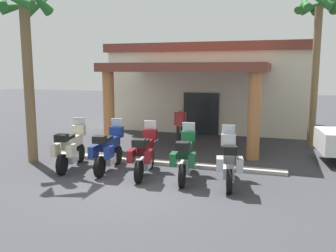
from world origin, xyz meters
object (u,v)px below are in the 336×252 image
at_px(motorcycle_blue, 108,150).
at_px(pedestrian, 180,123).
at_px(palm_tree_roadside, 25,40).
at_px(motel_building, 211,85).
at_px(motorcycle_cream, 71,148).
at_px(motorcycle_maroon, 145,153).
at_px(motorcycle_green, 185,156).
at_px(motorcycle_silver, 229,161).
at_px(palm_tree_near_portico, 318,27).

distance_m(motorcycle_blue, pedestrian, 4.60).
bearing_deg(pedestrian, palm_tree_roadside, 106.82).
relative_size(motel_building, motorcycle_blue, 4.90).
xyz_separation_m(motorcycle_cream, palm_tree_roadside, (-1.81, 0.34, 3.55)).
xyz_separation_m(motorcycle_maroon, motorcycle_green, (1.31, -0.01, 0.00)).
bearing_deg(palm_tree_roadside, motorcycle_silver, -3.55).
bearing_deg(motorcycle_blue, motel_building, -13.76).
xyz_separation_m(motorcycle_silver, palm_tree_near_portico, (2.60, 6.04, 4.25)).
bearing_deg(pedestrian, palm_tree_near_portico, -103.78).
relative_size(motorcycle_green, motorcycle_silver, 1.00).
height_order(motorcycle_maroon, motorcycle_green, same).
distance_m(motorcycle_green, palm_tree_roadside, 6.74).
distance_m(motorcycle_maroon, motorcycle_green, 1.31).
xyz_separation_m(motorcycle_blue, motorcycle_green, (2.61, -0.13, 0.00)).
relative_size(motorcycle_blue, motorcycle_green, 1.00).
height_order(motorcycle_maroon, palm_tree_near_portico, palm_tree_near_portico).
xyz_separation_m(motorcycle_green, motorcycle_silver, (1.31, -0.11, 0.00)).
bearing_deg(motel_building, motorcycle_cream, -105.22).
distance_m(motorcycle_cream, motorcycle_blue, 1.31).
distance_m(pedestrian, palm_tree_roadside, 6.85).
xyz_separation_m(motel_building, palm_tree_roadside, (-4.54, -9.84, 1.89)).
bearing_deg(motorcycle_green, motorcycle_silver, -103.12).
bearing_deg(motel_building, motorcycle_silver, -76.57).
distance_m(motorcycle_green, pedestrian, 4.81).
xyz_separation_m(motel_building, motorcycle_green, (1.18, -10.16, -1.66)).
height_order(motel_building, motorcycle_green, motel_building).
relative_size(motorcycle_cream, motorcycle_silver, 1.00).
xyz_separation_m(motorcycle_green, palm_tree_near_portico, (3.90, 5.93, 4.25)).
xyz_separation_m(motorcycle_green, pedestrian, (-1.45, 4.57, 0.30)).
distance_m(motel_building, motorcycle_blue, 10.27).
relative_size(pedestrian, palm_tree_roadside, 0.28).
relative_size(motorcycle_maroon, palm_tree_roadside, 0.37).
height_order(motel_building, pedestrian, motel_building).
xyz_separation_m(motorcycle_cream, motorcycle_green, (3.92, 0.02, 0.00)).
xyz_separation_m(motel_building, palm_tree_near_portico, (5.09, -4.24, 2.60)).
bearing_deg(motel_building, motorcycle_green, -83.55).
relative_size(motorcycle_blue, motorcycle_maroon, 1.00).
relative_size(motel_building, pedestrian, 6.31).
bearing_deg(palm_tree_near_portico, pedestrian, -165.77).
relative_size(palm_tree_roadside, palm_tree_near_portico, 0.93).
distance_m(motorcycle_cream, pedestrian, 5.22).
bearing_deg(palm_tree_roadside, motorcycle_maroon, -4.05).
height_order(pedestrian, palm_tree_roadside, palm_tree_roadside).
relative_size(motel_building, motorcycle_green, 4.91).
relative_size(motorcycle_cream, palm_tree_near_portico, 0.34).
bearing_deg(palm_tree_near_portico, motorcycle_maroon, -131.34).
height_order(motorcycle_cream, motorcycle_silver, same).
xyz_separation_m(motorcycle_silver, palm_tree_roadside, (-7.03, 0.44, 3.55)).
bearing_deg(palm_tree_roadside, pedestrian, 44.82).
bearing_deg(motel_building, motorcycle_maroon, -90.88).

